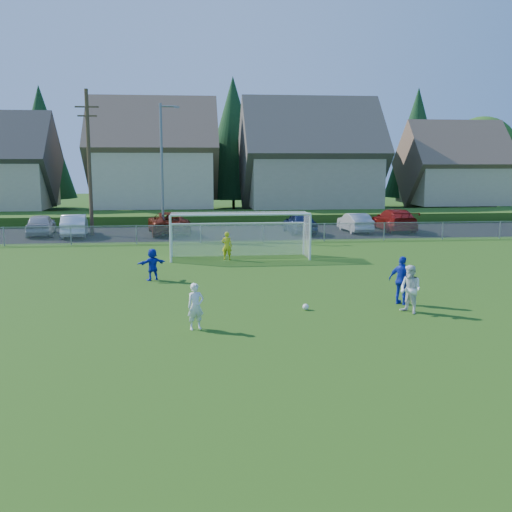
# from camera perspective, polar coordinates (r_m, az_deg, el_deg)

# --- Properties ---
(ground) EXTENTS (160.00, 160.00, 0.00)m
(ground) POSITION_cam_1_polar(r_m,az_deg,el_deg) (16.86, 3.02, -9.06)
(ground) COLOR #193D0C
(ground) RESTS_ON ground
(asphalt_lot) EXTENTS (60.00, 60.00, 0.00)m
(asphalt_lot) POSITION_cam_1_polar(r_m,az_deg,el_deg) (43.69, -2.81, 2.26)
(asphalt_lot) COLOR black
(asphalt_lot) RESTS_ON ground
(grass_embankment) EXTENTS (70.00, 6.00, 0.80)m
(grass_embankment) POSITION_cam_1_polar(r_m,az_deg,el_deg) (51.09, -3.33, 3.71)
(grass_embankment) COLOR #1E420F
(grass_embankment) RESTS_ON ground
(soccer_ball) EXTENTS (0.22, 0.22, 0.22)m
(soccer_ball) POSITION_cam_1_polar(r_m,az_deg,el_deg) (21.33, 4.75, -4.85)
(soccer_ball) COLOR white
(soccer_ball) RESTS_ON ground
(player_white_a) EXTENTS (0.62, 0.52, 1.47)m
(player_white_a) POSITION_cam_1_polar(r_m,az_deg,el_deg) (18.84, -5.77, -4.80)
(player_white_a) COLOR white
(player_white_a) RESTS_ON ground
(player_white_b) EXTENTS (0.95, 1.02, 1.68)m
(player_white_b) POSITION_cam_1_polar(r_m,az_deg,el_deg) (21.34, 14.49, -3.10)
(player_white_b) COLOR white
(player_white_b) RESTS_ON ground
(player_blue_a) EXTENTS (1.06, 1.03, 1.78)m
(player_blue_a) POSITION_cam_1_polar(r_m,az_deg,el_deg) (22.58, 13.76, -2.27)
(player_blue_a) COLOR #132BBB
(player_blue_a) RESTS_ON ground
(player_blue_b) EXTENTS (1.36, 0.96, 1.41)m
(player_blue_b) POSITION_cam_1_polar(r_m,az_deg,el_deg) (26.70, -9.83, -0.79)
(player_blue_b) COLOR #132BBB
(player_blue_b) RESTS_ON ground
(goalkeeper) EXTENTS (0.62, 0.48, 1.50)m
(goalkeeper) POSITION_cam_1_polar(r_m,az_deg,el_deg) (31.67, -2.79, 0.98)
(goalkeeper) COLOR yellow
(goalkeeper) RESTS_ON ground
(car_a) EXTENTS (2.38, 4.69, 1.53)m
(car_a) POSITION_cam_1_polar(r_m,az_deg,el_deg) (44.47, -19.81, 2.83)
(car_a) COLOR #96989D
(car_a) RESTS_ON ground
(car_b) EXTENTS (2.16, 4.78, 1.52)m
(car_b) POSITION_cam_1_polar(r_m,az_deg,el_deg) (43.24, -16.90, 2.81)
(car_b) COLOR silver
(car_b) RESTS_ON ground
(car_c) EXTENTS (3.33, 5.95, 1.57)m
(car_c) POSITION_cam_1_polar(r_m,az_deg,el_deg) (43.25, -8.34, 3.14)
(car_c) COLOR #5F1A0A
(car_c) RESTS_ON ground
(car_e) EXTENTS (2.07, 4.56, 1.52)m
(car_e) POSITION_cam_1_polar(r_m,az_deg,el_deg) (43.05, 4.18, 3.15)
(car_e) COLOR #131F43
(car_e) RESTS_ON ground
(car_f) EXTENTS (1.74, 4.29, 1.38)m
(car_f) POSITION_cam_1_polar(r_m,az_deg,el_deg) (44.50, 9.39, 3.16)
(car_f) COLOR #B0B0B0
(car_f) RESTS_ON ground
(car_g) EXTENTS (2.50, 5.71, 1.63)m
(car_g) POSITION_cam_1_polar(r_m,az_deg,el_deg) (45.76, 13.04, 3.37)
(car_g) COLOR maroon
(car_g) RESTS_ON ground
(soccer_goal) EXTENTS (7.42, 1.90, 2.50)m
(soccer_goal) POSITION_cam_1_polar(r_m,az_deg,el_deg) (32.16, -1.57, 2.68)
(soccer_goal) COLOR white
(soccer_goal) RESTS_ON ground
(chainlink_fence) EXTENTS (52.06, 0.06, 1.20)m
(chainlink_fence) POSITION_cam_1_polar(r_m,az_deg,el_deg) (38.17, -2.31, 2.19)
(chainlink_fence) COLOR gray
(chainlink_fence) RESTS_ON ground
(streetlight) EXTENTS (1.38, 0.18, 9.00)m
(streetlight) POSITION_cam_1_polar(r_m,az_deg,el_deg) (41.83, -8.89, 8.49)
(streetlight) COLOR slate
(streetlight) RESTS_ON ground
(utility_pole) EXTENTS (1.60, 0.26, 10.00)m
(utility_pole) POSITION_cam_1_polar(r_m,az_deg,el_deg) (43.34, -15.61, 8.69)
(utility_pole) COLOR #473321
(utility_pole) RESTS_ON ground
(houses_row) EXTENTS (53.90, 11.45, 13.27)m
(houses_row) POSITION_cam_1_polar(r_m,az_deg,el_deg) (58.47, -1.82, 11.21)
(houses_row) COLOR tan
(houses_row) RESTS_ON ground
(tree_row) EXTENTS (65.98, 12.36, 13.80)m
(tree_row) POSITION_cam_1_polar(r_m,az_deg,el_deg) (64.65, -3.09, 10.63)
(tree_row) COLOR #382616
(tree_row) RESTS_ON ground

